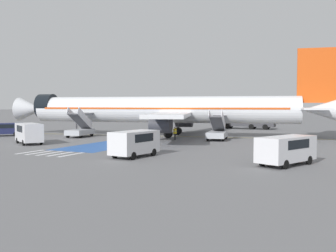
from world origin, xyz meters
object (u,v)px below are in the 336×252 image
Objects in this scene: ground_crew_0 at (158,131)px; boarding_stairs_aft at (217,132)px; boarding_stairs_forward at (80,130)px; service_van_0 at (286,148)px; fuel_tanker at (248,119)px; service_van_2 at (135,142)px; service_van_3 at (29,132)px; airliner at (166,110)px; ground_crew_1 at (175,133)px; service_van_1 at (2,128)px.

boarding_stairs_aft is at bearing -7.45° from ground_crew_0.
service_van_0 is at bearing -36.53° from boarding_stairs_forward.
boarding_stairs_aft is 1.00× the size of service_van_0.
fuel_tanker reaches higher than service_van_2.
service_van_3 is at bearing 157.04° from fuel_tanker.
airliner reaches higher than service_van_3.
service_van_2 is 16.68m from ground_crew_0.
service_van_0 is 3.39× the size of ground_crew_1.
ground_crew_1 is at bearing -70.24° from service_van_2.
boarding_stairs_forward reaches higher than service_van_0.
boarding_stairs_aft is at bearing -119.41° from airliner.
boarding_stairs_aft reaches higher than fuel_tanker.
boarding_stairs_aft is at bearing 160.37° from service_van_3.
service_van_0 is 41.76m from service_van_1.
airliner is 4.79× the size of fuel_tanker.
boarding_stairs_forward is 1.00× the size of boarding_stairs_aft.
service_van_1 is 1.10× the size of service_van_2.
airliner is at bearing -23.40° from service_van_0.
boarding_stairs_forward is at bearing -69.49° from ground_crew_1.
boarding_stairs_forward is at bearing 155.33° from ground_crew_0.
airliner is 22.71m from fuel_tanker.
boarding_stairs_aft is at bearing -86.63° from service_van_2.
service_van_3 is at bearing -152.78° from boarding_stairs_aft.
fuel_tanker reaches higher than service_van_0.
service_van_3 is 15.38m from ground_crew_0.
fuel_tanker is 6.05× the size of ground_crew_1.
airliner is 6.68m from ground_crew_1.
boarding_stairs_forward is 3.39× the size of ground_crew_1.
service_van_1 is (-29.45, -6.59, 0.15)m from boarding_stairs_aft.
service_van_3 reaches higher than service_van_1.
ground_crew_1 is at bearing -154.64° from airliner.
boarding_stairs_forward is 1.04× the size of service_van_3.
fuel_tanker is at bearing -81.69° from service_van_2.
airliner is at bearing 76.66° from ground_crew_0.
service_van_0 is at bearing -169.26° from service_van_2.
fuel_tanker is 5.22× the size of ground_crew_0.
ground_crew_1 is (13.57, 1.35, -0.08)m from boarding_stairs_forward.
service_van_2 is 16.75m from ground_crew_1.
boarding_stairs_aft is 2.93× the size of ground_crew_0.
boarding_stairs_aft reaches higher than service_van_0.
service_van_2 is at bearing -172.16° from airliner.
service_van_1 is at bearing -88.02° from service_van_3.
service_van_0 is (12.55, -42.32, -0.48)m from fuel_tanker.
service_van_3 is at bearing -33.05° from ground_crew_1.
ground_crew_0 is (-6.95, -2.64, 0.12)m from boarding_stairs_aft.
boarding_stairs_forward is 0.56× the size of fuel_tanker.
boarding_stairs_aft is 18.44m from service_van_2.
ground_crew_0 is (22.50, 3.96, -0.03)m from service_van_1.
service_van_3 is at bearing 140.34° from airliner.
service_van_1 is at bearing -64.58° from ground_crew_1.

